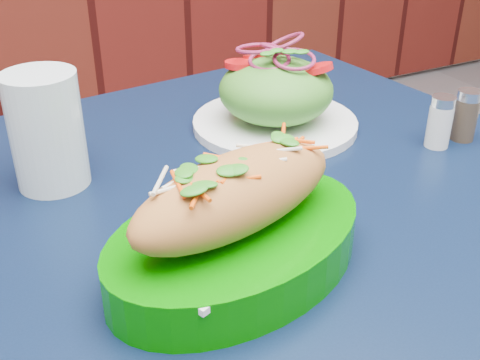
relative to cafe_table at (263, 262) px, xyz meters
name	(u,v)px	position (x,y,z in m)	size (l,w,h in m)	color
cafe_table	(263,262)	(0.00, 0.00, 0.00)	(0.88, 0.88, 0.75)	black
banh_mi_basket	(236,225)	(-0.08, -0.10, 0.13)	(0.30, 0.23, 0.12)	#027100
salad_plate	(276,96)	(0.11, 0.16, 0.13)	(0.23, 0.23, 0.12)	white
water_glass	(47,131)	(-0.20, 0.14, 0.15)	(0.08, 0.08, 0.13)	silver
salt_shaker	(440,122)	(0.26, 0.01, 0.12)	(0.03, 0.03, 0.07)	white
pepper_shaker	(466,115)	(0.31, 0.01, 0.12)	(0.03, 0.03, 0.07)	#3F3326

